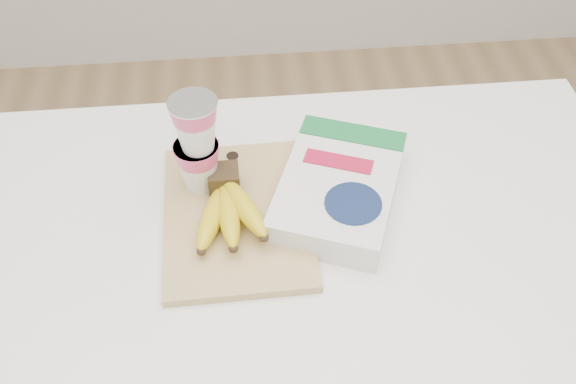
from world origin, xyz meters
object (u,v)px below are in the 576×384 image
object	(u,v)px
cutting_board	(237,216)
bananas	(228,207)
yogurt_stack	(197,143)
cereal_box	(339,188)

from	to	relation	value
cutting_board	bananas	world-z (taller)	bananas
cutting_board	bananas	size ratio (longest dim) A/B	1.80
cutting_board	yogurt_stack	distance (m)	0.13
cutting_board	cereal_box	distance (m)	0.16
cutting_board	bananas	distance (m)	0.03
cereal_box	bananas	bearing A→B (deg)	-148.33
cereal_box	cutting_board	bearing A→B (deg)	-150.50
yogurt_stack	cutting_board	bearing A→B (deg)	-50.50
bananas	yogurt_stack	size ratio (longest dim) A/B	1.00
yogurt_stack	bananas	bearing A→B (deg)	-61.18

